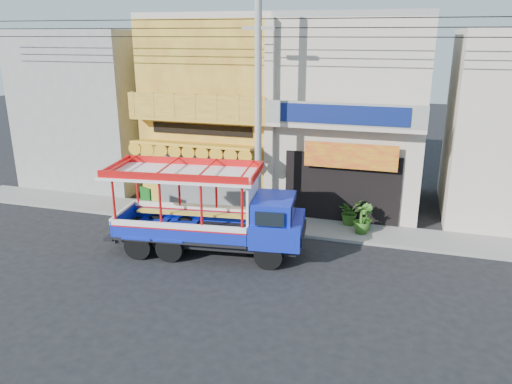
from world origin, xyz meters
TOP-DOWN VIEW (x-y plane):
  - ground at (0.00, 0.00)m, footprint 90.00×90.00m
  - sidewalk at (0.00, 4.00)m, footprint 30.00×2.00m
  - shophouse_left at (-4.00, 7.96)m, footprint 6.00×7.50m
  - shophouse_right at (2.00, 7.96)m, footprint 6.00×6.75m
  - party_pilaster at (-1.00, 4.85)m, footprint 0.35×0.30m
  - filler_building_left at (-11.00, 8.00)m, footprint 6.00×6.00m
  - utility_pole at (-0.85, 3.30)m, footprint 28.00×0.26m
  - songthaew_truck at (-1.58, 0.77)m, footprint 6.98×3.00m
  - green_sign at (-6.14, 3.71)m, footprint 0.65×0.52m
  - potted_plant_a at (2.40, 4.67)m, footprint 1.22×1.24m
  - potted_plant_b at (3.06, 4.24)m, footprint 0.68×0.72m
  - potted_plant_c at (2.96, 3.85)m, footprint 0.90×0.90m

SIDE VIEW (x-z plane):
  - ground at x=0.00m, z-range 0.00..0.00m
  - sidewalk at x=0.00m, z-range 0.00..0.12m
  - green_sign at x=-6.14m, z-range 0.04..1.08m
  - potted_plant_b at x=3.06m, z-range 0.12..1.16m
  - potted_plant_a at x=2.40m, z-range 0.12..1.17m
  - potted_plant_c at x=2.96m, z-range 0.12..1.25m
  - songthaew_truck at x=-1.58m, z-range -0.06..3.10m
  - filler_building_left at x=-11.00m, z-range 0.00..7.60m
  - party_pilaster at x=-1.00m, z-range 0.00..8.00m
  - shophouse_right at x=2.00m, z-range -0.01..8.23m
  - shophouse_left at x=-4.00m, z-range -0.01..8.23m
  - utility_pole at x=-0.85m, z-range 0.53..9.53m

